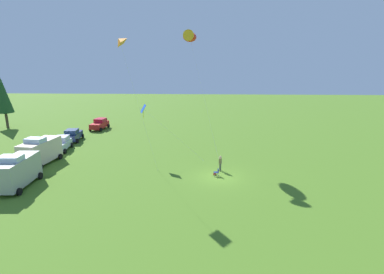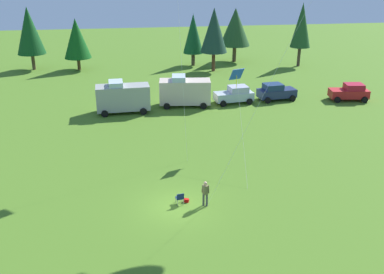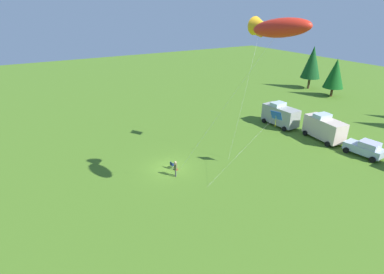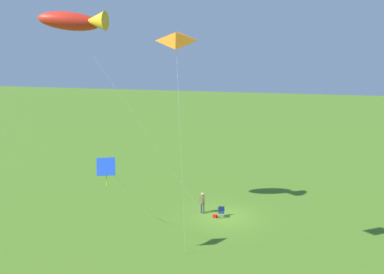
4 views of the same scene
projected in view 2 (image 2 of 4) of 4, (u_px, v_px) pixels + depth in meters
name	position (u px, v px, depth m)	size (l,w,h in m)	color
ground_plane	(177.00, 206.00, 29.00)	(160.00, 160.00, 0.00)	#497320
person_kite_flyer	(205.00, 192.00, 28.68)	(0.52, 0.45, 1.74)	#444844
folding_chair	(180.00, 198.00, 29.05)	(0.55, 0.55, 0.82)	#12224A
backpack_on_grass	(186.00, 200.00, 29.46)	(0.32, 0.22, 0.22)	red
van_motorhome_grey	(123.00, 97.00, 45.99)	(5.49, 2.79, 3.34)	#9A9C95
van_camper_beige	(185.00, 91.00, 47.99)	(5.62, 3.10, 3.34)	beige
car_silver_compact	(235.00, 95.00, 49.21)	(4.39, 2.63, 1.89)	#ADBBC8
car_navy_hatch	(276.00, 92.00, 50.27)	(4.39, 2.65, 1.89)	navy
car_red_sedan	(350.00, 92.00, 50.16)	(4.40, 2.67, 1.89)	red
treeline_distant	(168.00, 31.00, 63.94)	(41.69, 9.80, 9.06)	#4C3B27
kite_diamond_blue	(237.00, 76.00, 35.65)	(1.40, 7.89, 6.77)	blue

